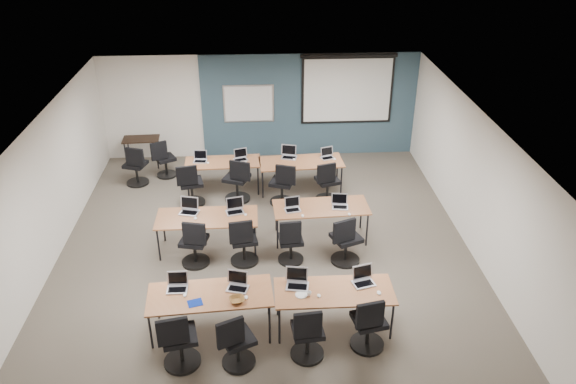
{
  "coord_description": "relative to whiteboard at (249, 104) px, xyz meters",
  "views": [
    {
      "loc": [
        -0.1,
        -9.16,
        6.27
      ],
      "look_at": [
        0.46,
        0.4,
        1.06
      ],
      "focal_mm": 35.0,
      "sensor_mm": 36.0,
      "label": 1
    }
  ],
  "objects": [
    {
      "name": "projector_screen",
      "position": [
        2.5,
        -0.02,
        0.44
      ],
      "size": [
        2.4,
        0.1,
        1.82
      ],
      "color": "black",
      "rests_on": "wall_back"
    },
    {
      "name": "mouse_1",
      "position": [
        -0.04,
        -6.78,
        -0.71
      ],
      "size": [
        0.07,
        0.1,
        0.03
      ],
      "primitive_type": "ellipsoid",
      "rotation": [
        0.0,
        0.0,
        -0.15
      ],
      "color": "white",
      "rests_on": "training_table_front_left"
    },
    {
      "name": "laptop_9",
      "position": [
        -0.2,
        -1.76,
        -0.66
      ],
      "size": [
        0.31,
        0.26,
        0.24
      ],
      "rotation": [
        0.0,
        0.0,
        0.3
      ],
      "color": "silver",
      "rests_on": "training_table_back_left"
    },
    {
      "name": "task_chair_2",
      "position": [
        0.86,
        -7.34,
        -1.04
      ],
      "size": [
        0.51,
        0.51,
        0.99
      ],
      "rotation": [
        0.0,
        0.0,
        0.1
      ],
      "color": "black",
      "rests_on": "floor"
    },
    {
      "name": "laptop_2",
      "position": [
        0.76,
        -6.5,
        -0.65
      ],
      "size": [
        0.35,
        0.3,
        0.27
      ],
      "rotation": [
        0.0,
        0.0,
        -0.17
      ],
      "color": "#B0B0B0",
      "rests_on": "training_table_front_right"
    },
    {
      "name": "laptop_5",
      "position": [
        -0.28,
        -4.14,
        -0.66
      ],
      "size": [
        0.34,
        0.29,
        0.26
      ],
      "rotation": [
        0.0,
        0.0,
        0.24
      ],
      "color": "silver",
      "rests_on": "training_table_mid_left"
    },
    {
      "name": "laptop_3",
      "position": [
        1.82,
        -6.49,
        -0.66
      ],
      "size": [
        0.34,
        0.29,
        0.26
      ],
      "rotation": [
        0.0,
        0.0,
        0.27
      ],
      "color": "#A2A2AF",
      "rests_on": "training_table_front_right"
    },
    {
      "name": "laptop_10",
      "position": [
        0.92,
        -1.7,
        -0.65
      ],
      "size": [
        0.35,
        0.3,
        0.27
      ],
      "rotation": [
        0.0,
        0.0,
        -0.25
      ],
      "color": "#AAAAB3",
      "rests_on": "training_table_back_right"
    },
    {
      "name": "mouse_2",
      "position": [
        1.08,
        -6.8,
        -0.71
      ],
      "size": [
        0.06,
        0.09,
        0.03
      ],
      "primitive_type": "ellipsoid",
      "rotation": [
        0.0,
        0.0,
        -0.02
      ],
      "color": "white",
      "rests_on": "training_table_front_right"
    },
    {
      "name": "spare_chair_b",
      "position": [
        -2.69,
        -1.48,
        -1.03
      ],
      "size": [
        0.54,
        0.53,
        1.01
      ],
      "rotation": [
        0.0,
        0.0,
        -0.31
      ],
      "color": "black",
      "rests_on": "floor"
    },
    {
      "name": "task_chair_5",
      "position": [
        -0.12,
        -4.84,
        -1.03
      ],
      "size": [
        0.53,
        0.53,
        1.01
      ],
      "rotation": [
        0.0,
        0.0,
        0.17
      ],
      "color": "black",
      "rests_on": "floor"
    },
    {
      "name": "spare_chair_a",
      "position": [
        -2.09,
        -1.09,
        -1.05
      ],
      "size": [
        0.54,
        0.49,
        0.97
      ],
      "rotation": [
        0.0,
        0.0,
        0.49
      ],
      "color": "black",
      "rests_on": "floor"
    },
    {
      "name": "laptop_4",
      "position": [
        -1.16,
        -4.1,
        -0.65
      ],
      "size": [
        0.36,
        0.3,
        0.27
      ],
      "rotation": [
        0.0,
        0.0,
        -0.24
      ],
      "color": "silver",
      "rests_on": "training_table_mid_left"
    },
    {
      "name": "laptop_8",
      "position": [
        -1.13,
        -1.8,
        -0.66
      ],
      "size": [
        0.3,
        0.26,
        0.23
      ],
      "rotation": [
        0.0,
        0.0,
        -0.09
      ],
      "color": "silver",
      "rests_on": "training_table_back_left"
    },
    {
      "name": "task_chair_1",
      "position": [
        -0.19,
        -7.44,
        -1.04
      ],
      "size": [
        0.54,
        0.51,
        0.99
      ],
      "rotation": [
        0.0,
        0.0,
        0.42
      ],
      "color": "black",
      "rests_on": "floor"
    },
    {
      "name": "task_chair_11",
      "position": [
        1.73,
        -2.56,
        -1.03
      ],
      "size": [
        0.54,
        0.53,
        1.01
      ],
      "rotation": [
        0.0,
        0.0,
        0.29
      ],
      "color": "black",
      "rests_on": "floor"
    },
    {
      "name": "laptop_1",
      "position": [
        -0.18,
        -6.51,
        -0.66
      ],
      "size": [
        0.33,
        0.28,
        0.25
      ],
      "rotation": [
        0.0,
        0.0,
        -0.27
      ],
      "color": "silver",
      "rests_on": "training_table_front_left"
    },
    {
      "name": "snack_bowl",
      "position": [
        -0.18,
        -6.85,
        -0.69
      ],
      "size": [
        0.3,
        0.3,
        0.06
      ],
      "primitive_type": "imported",
      "rotation": [
        0.0,
        0.0,
        0.29
      ],
      "color": "brown",
      "rests_on": "training_table_front_left"
    },
    {
      "name": "coffee_cup",
      "position": [
        0.93,
        -6.79,
        -0.68
      ],
      "size": [
        0.07,
        0.07,
        0.05
      ],
      "primitive_type": "imported",
      "rotation": [
        0.0,
        0.0,
        0.23
      ],
      "color": "white",
      "rests_on": "snack_plate"
    },
    {
      "name": "snack_plate",
      "position": [
        0.81,
        -6.76,
        -0.71
      ],
      "size": [
        0.24,
        0.24,
        0.01
      ],
      "primitive_type": "cylinder",
      "rotation": [
        0.0,
        0.0,
        -0.33
      ],
      "color": "white",
      "rests_on": "training_table_front_right"
    },
    {
      "name": "floor",
      "position": [
        0.3,
        -4.43,
        -1.45
      ],
      "size": [
        8.0,
        9.0,
        0.02
      ],
      "primitive_type": "cube",
      "color": "#6B6354",
      "rests_on": "ground"
    },
    {
      "name": "laptop_6",
      "position": [
        0.84,
        -4.13,
        -0.66
      ],
      "size": [
        0.3,
        0.26,
        0.23
      ],
      "rotation": [
        0.0,
        0.0,
        0.19
      ],
      "color": "silver",
      "rests_on": "training_table_mid_right"
    },
    {
      "name": "training_table_back_right",
      "position": [
        1.19,
        -1.96,
        -0.76
      ],
      "size": [
        1.92,
        0.8,
        0.73
      ],
      "rotation": [
        0.0,
        0.0,
        0.07
      ],
      "color": "brown",
      "rests_on": "floor"
    },
    {
      "name": "blue_accent_panel",
      "position": [
        1.55,
        0.04,
        -0.1
      ],
      "size": [
        5.5,
        0.04,
        2.7
      ],
      "primitive_type": "cube",
      "color": "#3D5977",
      "rests_on": "wall_back"
    },
    {
      "name": "utility_table",
      "position": [
        -2.72,
        -0.43,
        -0.8
      ],
      "size": [
        0.89,
        0.5,
        0.75
      ],
      "rotation": [
        0.0,
        0.0,
        0.05
      ],
      "color": "black",
      "rests_on": "floor"
    },
    {
      "name": "training_table_front_right",
      "position": [
        1.33,
        -6.68,
        -0.76
      ],
      "size": [
        1.87,
        0.78,
        0.73
      ],
      "rotation": [
        0.0,
        0.0,
        -0.0
      ],
      "color": "#A56E37",
      "rests_on": "floor"
    },
    {
      "name": "task_chair_9",
      "position": [
        -0.27,
        -2.41,
        -1.01
      ],
      "size": [
        0.61,
        0.58,
        1.05
      ],
      "rotation": [
        0.0,
        0.0,
        -0.38
      ],
      "color": "black",
      "rests_on": "floor"
    },
    {
      "name": "mouse_8",
      "position": [
        -0.95,
        -1.93,
        -0.71
      ],
      "size": [
        0.08,
        0.11,
        0.03
      ],
      "primitive_type": "ellipsoid",
      "rotation": [
        0.0,
        0.0,
        -0.31
      ],
      "color": "white",
      "rests_on": "training_table_back_left"
    },
    {
      "name": "mouse_4",
      "position": [
        -1.02,
        -4.38,
        -0.71
      ],
      "size": [
        0.09,
        0.12,
        0.04
      ],
      "primitive_type": "ellipsoid",
      "rotation": [
        0.0,
        0.0,
        -0.29
      ],
      "color": "white",
      "rests_on": "training_table_mid_left"
    },
    {
      "name": "task_chair_4",
      "position": [
        -1.02,
        -4.84,
        -1.03
      ],
      "size": [
        0.53,
        0.53,
        1.01
      ],
      "rotation": [
        0.0,
        0.0,
        -0.23
      ],
      "color": "black",
      "rests_on": "floor"
    },
    {
      "name": "ceiling",
      "position": [
        0.3,
        -4.43,
        1.25
      ],
      "size": [
        8.0,
        9.0,
        0.02
      ],
      "primitive_type": "cube",
      "color": "white",
      "rests_on": "ground"
    },
    {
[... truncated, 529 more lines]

